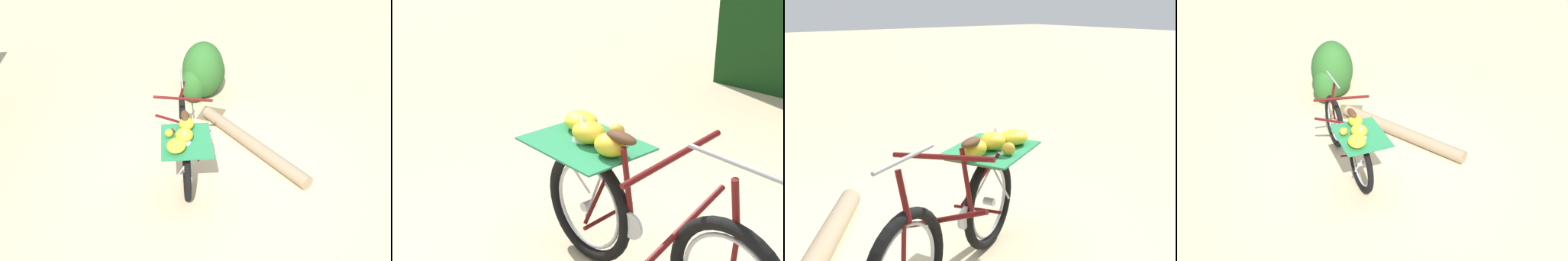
{
  "view_description": "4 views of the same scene",
  "coord_description": "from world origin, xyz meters",
  "views": [
    {
      "loc": [
        3.68,
        1.3,
        3.09
      ],
      "look_at": [
        0.5,
        0.08,
        0.86
      ],
      "focal_mm": 35.04,
      "sensor_mm": 36.0,
      "label": 1
    },
    {
      "loc": [
        -2.4,
        0.83,
        2.13
      ],
      "look_at": [
        0.54,
        0.01,
        0.88
      ],
      "focal_mm": 52.65,
      "sensor_mm": 36.0,
      "label": 2
    },
    {
      "loc": [
        -1.41,
        -2.47,
        1.8
      ],
      "look_at": [
        0.52,
        0.04,
        0.92
      ],
      "focal_mm": 41.63,
      "sensor_mm": 36.0,
      "label": 3
    },
    {
      "loc": [
        4.75,
        0.4,
        3.5
      ],
      "look_at": [
        0.65,
        0.15,
        0.89
      ],
      "focal_mm": 40.38,
      "sensor_mm": 36.0,
      "label": 4
    }
  ],
  "objects": [
    {
      "name": "fallen_log",
      "position": [
        -0.59,
        0.48,
        0.09
      ],
      "size": [
        1.31,
        1.78,
        0.18
      ],
      "primitive_type": "cylinder",
      "rotation": [
        0.0,
        1.57,
        0.96
      ],
      "color": "#9E8466",
      "rests_on": "ground_plane"
    },
    {
      "name": "leaf_litter_patch",
      "position": [
        -1.28,
        -0.33,
        0.0
      ],
      "size": [
        0.44,
        0.36,
        0.01
      ],
      "primitive_type": "cube",
      "color": "olive",
      "rests_on": "ground_plane"
    },
    {
      "name": "shrub_cluster",
      "position": [
        -1.85,
        -0.67,
        0.42
      ],
      "size": [
        1.0,
        0.68,
        0.95
      ],
      "color": "#2D6628",
      "rests_on": "ground_plane"
    },
    {
      "name": "bicycle",
      "position": [
        0.22,
        -0.17,
        0.49
      ],
      "size": [
        1.74,
        1.03,
        1.03
      ],
      "rotation": [
        0.0,
        0.0,
        -2.7
      ],
      "color": "black",
      "rests_on": "ground_plane"
    },
    {
      "name": "ground_plane",
      "position": [
        0.0,
        0.0,
        0.0
      ],
      "size": [
        60.0,
        60.0,
        0.0
      ],
      "primitive_type": "plane",
      "color": "beige"
    }
  ]
}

